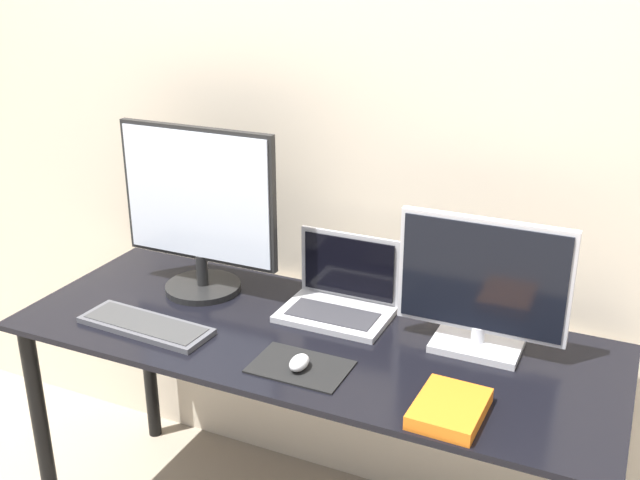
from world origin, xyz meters
TOP-DOWN VIEW (x-y plane):
  - wall_back at (0.00, 0.71)m, footprint 7.00×0.05m
  - desk at (0.00, 0.32)m, footprint 1.70×0.65m
  - monitor_left at (-0.43, 0.45)m, footprint 0.52×0.24m
  - monitor_right at (0.44, 0.45)m, footprint 0.45×0.16m
  - laptop at (0.02, 0.49)m, footprint 0.32×0.22m
  - keyboard at (-0.44, 0.16)m, footprint 0.41×0.16m
  - mousepad at (0.06, 0.15)m, footprint 0.25×0.17m
  - mouse at (0.06, 0.14)m, footprint 0.05×0.07m
  - book at (0.46, 0.11)m, footprint 0.16×0.21m

SIDE VIEW (x-z plane):
  - desk at x=0.00m, z-range 0.27..1.02m
  - mousepad at x=0.06m, z-range 0.75..0.76m
  - keyboard at x=-0.44m, z-range 0.75..0.77m
  - book at x=0.46m, z-range 0.75..0.79m
  - mouse at x=0.06m, z-range 0.76..0.79m
  - laptop at x=0.02m, z-range 0.70..0.92m
  - monitor_right at x=0.44m, z-range 0.75..1.12m
  - monitor_left at x=-0.43m, z-range 0.76..1.28m
  - wall_back at x=0.00m, z-range 0.00..2.50m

